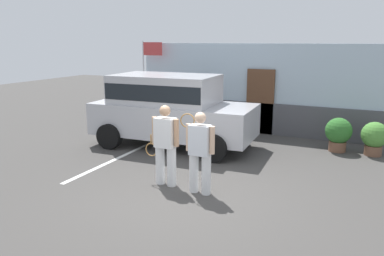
{
  "coord_description": "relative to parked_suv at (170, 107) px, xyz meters",
  "views": [
    {
      "loc": [
        3.09,
        -6.33,
        3.0
      ],
      "look_at": [
        -0.45,
        1.2,
        1.05
      ],
      "focal_mm": 35.15,
      "sensor_mm": 36.0,
      "label": 1
    }
  ],
  "objects": [
    {
      "name": "ground_plane",
      "position": [
        1.98,
        -2.97,
        -1.15
      ],
      "size": [
        40.0,
        40.0,
        0.0
      ],
      "primitive_type": "plane",
      "color": "#423F3D"
    },
    {
      "name": "house_frontage",
      "position": [
        1.98,
        2.75,
        0.22
      ],
      "size": [
        8.76,
        0.4,
        2.9
      ],
      "color": "silver",
      "rests_on": "ground_plane"
    },
    {
      "name": "parked_suv",
      "position": [
        0.0,
        0.0,
        0.0
      ],
      "size": [
        4.69,
        2.35,
        2.05
      ],
      "rotation": [
        0.0,
        0.0,
        0.05
      ],
      "color": "#B7B7BC",
      "rests_on": "ground_plane"
    },
    {
      "name": "tennis_player_man",
      "position": [
        1.36,
        -2.72,
        -0.26
      ],
      "size": [
        0.89,
        0.28,
        1.71
      ],
      "rotation": [
        0.0,
        0.0,
        3.1
      ],
      "color": "white",
      "rests_on": "ground_plane"
    },
    {
      "name": "tennis_player_woman",
      "position": [
        2.2,
        -2.82,
        -0.28
      ],
      "size": [
        0.75,
        0.27,
        1.65
      ],
      "rotation": [
        0.0,
        0.0,
        3.11
      ],
      "color": "white",
      "rests_on": "ground_plane"
    },
    {
      "name": "parking_stripe_0",
      "position": [
        -0.66,
        -1.47,
        -1.14
      ],
      "size": [
        0.12,
        4.4,
        0.01
      ],
      "primitive_type": "cube",
      "color": "silver",
      "rests_on": "ground_plane"
    },
    {
      "name": "potted_plant_secondary",
      "position": [
        5.35,
        1.47,
        -0.64
      ],
      "size": [
        0.68,
        0.68,
        0.9
      ],
      "color": "brown",
      "rests_on": "ground_plane"
    },
    {
      "name": "potted_plant_by_porch",
      "position": [
        4.45,
        1.46,
        -0.63
      ],
      "size": [
        0.71,
        0.71,
        0.94
      ],
      "color": "brown",
      "rests_on": "ground_plane"
    },
    {
      "name": "flag_pole",
      "position": [
        -2.1,
        2.26,
        0.92
      ],
      "size": [
        0.8,
        0.05,
        2.98
      ],
      "color": "silver",
      "rests_on": "ground_plane"
    }
  ]
}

